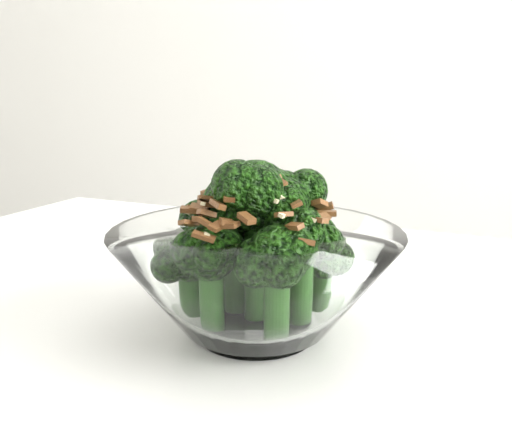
# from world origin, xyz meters

# --- Properties ---
(broccoli_dish) EXTENTS (0.22, 0.22, 0.14)m
(broccoli_dish) POSITION_xyz_m (-0.02, 0.04, 0.80)
(broccoli_dish) COLOR white
(broccoli_dish) RESTS_ON table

